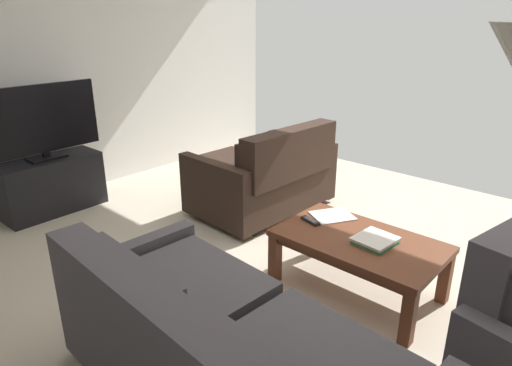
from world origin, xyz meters
TOP-DOWN VIEW (x-y plane):
  - ground_plane at (0.00, 0.00)m, footprint 5.95×5.12m
  - wall_right at (2.98, 0.00)m, footprint 0.12×5.12m
  - sofa_main at (-0.31, 1.24)m, footprint 1.84×0.95m
  - loveseat_near at (1.08, -0.68)m, footprint 0.91×1.31m
  - coffee_table at (-0.25, -0.07)m, footprint 1.06×0.64m
  - tv_stand at (2.58, 0.68)m, footprint 0.39×0.92m
  - flat_tv at (2.58, 0.68)m, footprint 0.21×1.06m
  - book_stack at (-0.36, -0.08)m, footprint 0.25×0.27m
  - tv_remote at (0.13, -0.06)m, footprint 0.17×0.08m
  - loose_magazine at (0.07, -0.25)m, footprint 0.34×0.36m

SIDE VIEW (x-z plane):
  - ground_plane at x=0.00m, z-range -0.01..0.00m
  - tv_stand at x=2.58m, z-range 0.00..0.52m
  - coffee_table at x=-0.25m, z-range 0.14..0.54m
  - sofa_main at x=-0.31m, z-range -0.06..0.74m
  - loveseat_near at x=1.08m, z-range -0.06..0.79m
  - loose_magazine at x=0.07m, z-range 0.40..0.41m
  - tv_remote at x=0.13m, z-range 0.40..0.42m
  - book_stack at x=-0.36m, z-range 0.40..0.44m
  - flat_tv at x=2.58m, z-range 0.54..1.21m
  - wall_right at x=2.98m, z-range 0.00..2.76m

